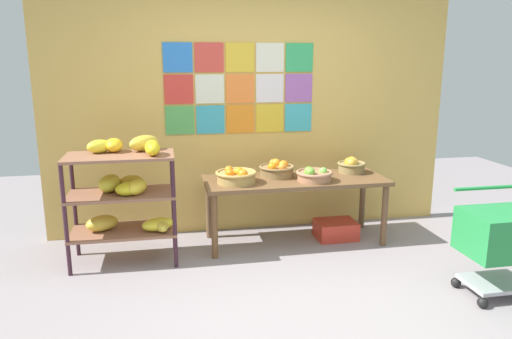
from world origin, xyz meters
The scene contains 10 objects.
ground centered at (0.00, 0.00, 0.00)m, with size 9.66×9.66×0.00m, color gray.
back_wall_with_art centered at (0.00, 1.86, 1.32)m, with size 4.22×0.07×2.63m.
banana_shelf_unit centered at (-1.26, 1.19, 0.67)m, with size 0.92×0.53×1.12m.
display_table centered at (0.33, 1.35, 0.58)m, with size 1.77×0.65×0.65m.
fruit_basket_back_right centered at (0.48, 1.22, 0.71)m, with size 0.35×0.35×0.15m.
fruit_basket_back_left centered at (-0.26, 1.29, 0.72)m, with size 0.39×0.39×0.16m.
fruit_basket_centre centered at (0.96, 1.48, 0.72)m, with size 0.29×0.29×0.16m.
fruit_basket_right centered at (0.17, 1.47, 0.72)m, with size 0.35×0.35×0.16m.
produce_crate_under_table centered at (0.77, 1.36, 0.09)m, with size 0.40×0.31×0.18m, color red.
shopping_cart centered at (1.56, -0.02, 0.47)m, with size 0.55×0.48×0.81m.
Camera 1 is at (-0.91, -3.03, 1.79)m, focal length 33.71 mm.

